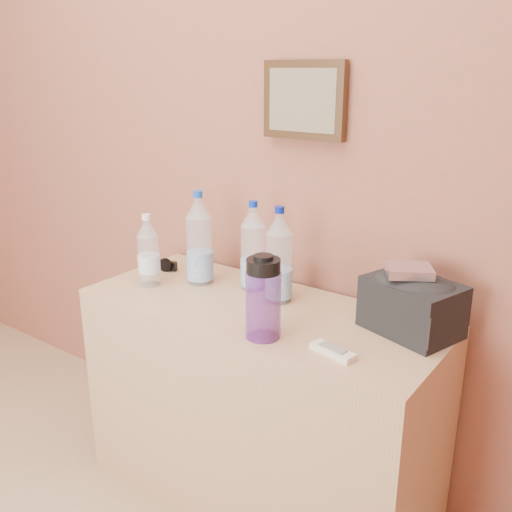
# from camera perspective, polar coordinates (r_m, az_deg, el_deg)

# --- Properties ---
(picture_frame) EXTENTS (0.30, 0.03, 0.25)m
(picture_frame) POSITION_cam_1_polar(r_m,az_deg,el_deg) (1.93, 4.82, 15.26)
(picture_frame) COLOR #382311
(picture_frame) RESTS_ON room_shell
(dresser) EXTENTS (1.21, 0.50, 0.76)m
(dresser) POSITION_cam_1_polar(r_m,az_deg,el_deg) (2.05, 0.31, -14.82)
(dresser) COLOR #A57851
(dresser) RESTS_ON ground
(pet_large_a) EXTENTS (0.09, 0.09, 0.34)m
(pet_large_a) POSITION_cam_1_polar(r_m,az_deg,el_deg) (2.05, -5.68, 1.31)
(pet_large_a) COLOR silver
(pet_large_a) RESTS_ON dresser
(pet_large_b) EXTENTS (0.09, 0.09, 0.32)m
(pet_large_b) POSITION_cam_1_polar(r_m,az_deg,el_deg) (1.98, -0.29, 0.57)
(pet_large_b) COLOR white
(pet_large_b) RESTS_ON dresser
(pet_large_c) EXTENTS (0.09, 0.09, 0.32)m
(pet_large_c) POSITION_cam_1_polar(r_m,az_deg,el_deg) (1.88, 2.30, -0.40)
(pet_large_c) COLOR silver
(pet_large_c) RESTS_ON dresser
(pet_small) EXTENTS (0.08, 0.08, 0.26)m
(pet_small) POSITION_cam_1_polar(r_m,az_deg,el_deg) (2.06, -10.69, 0.17)
(pet_small) COLOR white
(pet_small) RESTS_ON dresser
(nalgene_bottle) EXTENTS (0.10, 0.10, 0.25)m
(nalgene_bottle) POSITION_cam_1_polar(r_m,az_deg,el_deg) (1.63, 0.73, -4.18)
(nalgene_bottle) COLOR #61248C
(nalgene_bottle) RESTS_ON dresser
(sunglasses) EXTENTS (0.15, 0.09, 0.04)m
(sunglasses) POSITION_cam_1_polar(r_m,az_deg,el_deg) (2.24, -9.57, -0.83)
(sunglasses) COLOR black
(sunglasses) RESTS_ON dresser
(ac_remote) EXTENTS (0.14, 0.07, 0.02)m
(ac_remote) POSITION_cam_1_polar(r_m,az_deg,el_deg) (1.59, 7.68, -9.43)
(ac_remote) COLOR silver
(ac_remote) RESTS_ON dresser
(toiletry_bag) EXTENTS (0.31, 0.26, 0.18)m
(toiletry_bag) POSITION_cam_1_polar(r_m,az_deg,el_deg) (1.73, 15.36, -4.60)
(toiletry_bag) COLOR black
(toiletry_bag) RESTS_ON dresser
(foil_packet) EXTENTS (0.16, 0.16, 0.03)m
(foil_packet) POSITION_cam_1_polar(r_m,az_deg,el_deg) (1.69, 15.06, -1.41)
(foil_packet) COLOR silver
(foil_packet) RESTS_ON toiletry_bag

